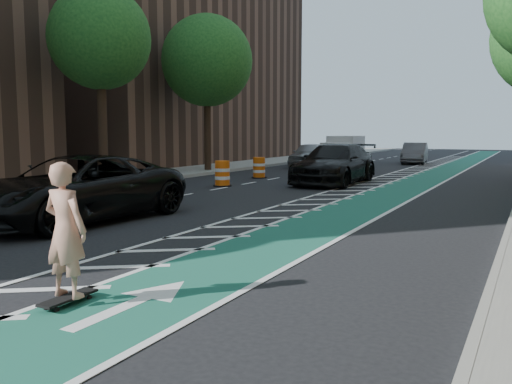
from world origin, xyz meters
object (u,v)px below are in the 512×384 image
Objects in this scene: barrel_a at (147,196)px; suv_far at (335,164)px; suv_near at (75,189)px; skateboarder at (66,230)px.

suv_far is at bearing 77.06° from barrel_a.
skateboarder is at bearing -42.47° from suv_near.
skateboarder is 6.66m from suv_near.
suv_far is 7.22× the size of barrel_a.
suv_far is at bearing 81.37° from suv_near.
barrel_a is at bearing -103.19° from suv_far.
suv_far reaches higher than barrel_a.
skateboarder is 2.17× the size of barrel_a.
suv_near is 12.27m from suv_far.
barrel_a is at bearing 88.00° from suv_near.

